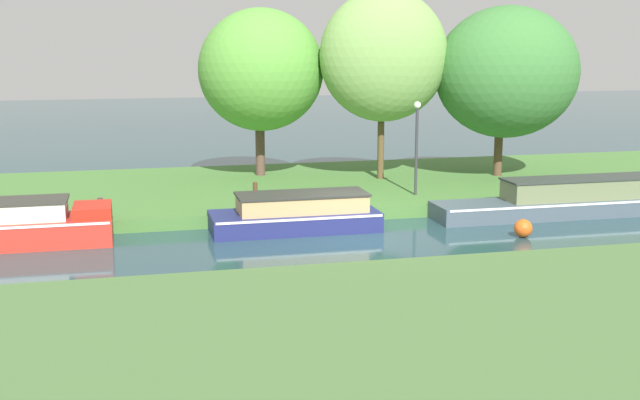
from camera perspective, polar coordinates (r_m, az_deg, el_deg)
The scene contains 13 objects.
ground_plane at distance 23.98m, azimuth 2.94°, elevation -2.54°, with size 120.00×120.00×0.00m, color #234045.
riverbank_far at distance 30.57m, azimuth -0.77°, elevation 0.84°, with size 72.00×10.00×0.40m, color #447333.
riverbank_near at distance 15.87m, azimuth 12.32°, elevation -9.28°, with size 72.00×10.00×0.40m, color #466836.
slate_barge at distance 28.41m, azimuth 18.73°, elevation 0.10°, with size 10.77×1.62×1.25m.
navy_narrowboat at distance 24.60m, azimuth -1.62°, elevation -0.99°, with size 5.06×1.90×1.14m.
red_cruiser at distance 24.22m, azimuth -19.53°, elevation -1.67°, with size 4.49×1.79×1.31m.
willow_tree_left at distance 31.55m, azimuth -4.14°, elevation 9.05°, with size 4.78×4.64×6.47m.
willow_tree_centre at distance 30.89m, azimuth 4.50°, elevation 10.00°, with size 4.90×3.45×7.12m.
willow_tree_right at distance 32.17m, azimuth 12.94°, elevation 8.69°, with size 5.60×4.68×6.55m.
lamp_post at distance 28.08m, azimuth 6.77°, elevation 4.38°, with size 0.24×0.24×3.21m.
mooring_post_near at distance 25.64m, azimuth -4.54°, elevation 0.26°, with size 0.15×0.15×0.89m, color #4B341E.
mooring_post_far at distance 25.37m, azimuth -15.08°, elevation -0.53°, with size 0.16×0.16×0.61m, color #463930.
channel_buoy at distance 24.50m, azimuth 14.01°, elevation -1.93°, with size 0.53×0.53×0.53m, color #E55919.
Camera 1 is at (-6.66, -22.33, 5.67)m, focal length 45.80 mm.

